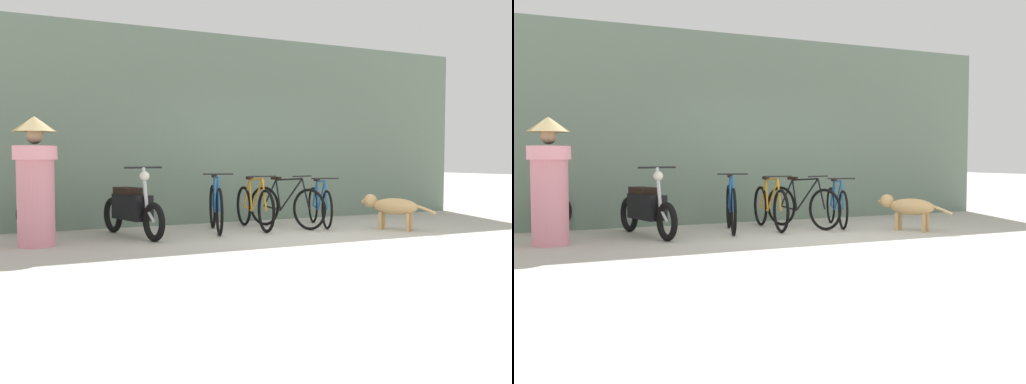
{
  "view_description": "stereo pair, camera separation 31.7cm",
  "coord_description": "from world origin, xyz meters",
  "views": [
    {
      "loc": [
        -4.7,
        -6.95,
        1.16
      ],
      "look_at": [
        -0.66,
        0.93,
        0.65
      ],
      "focal_mm": 42.0,
      "sensor_mm": 36.0,
      "label": 1
    },
    {
      "loc": [
        -4.41,
        -7.09,
        1.16
      ],
      "look_at": [
        -0.66,
        0.93,
        0.65
      ],
      "focal_mm": 42.0,
      "sensor_mm": 36.0,
      "label": 2
    }
  ],
  "objects": [
    {
      "name": "bicycle_1",
      "position": [
        -0.3,
        1.68,
        0.36
      ],
      "size": [
        0.46,
        1.71,
        0.88
      ],
      "rotation": [
        0.0,
        0.0,
        -1.69
      ],
      "color": "black",
      "rests_on": "ground"
    },
    {
      "name": "motorcycle",
      "position": [
        -2.33,
        1.63,
        0.41
      ],
      "size": [
        0.58,
        1.82,
        1.03
      ],
      "rotation": [
        0.0,
        0.0,
        -1.37
      ],
      "color": "black",
      "rests_on": "ground"
    },
    {
      "name": "stray_dog",
      "position": [
        1.56,
        0.53,
        0.38
      ],
      "size": [
        0.68,
        1.12,
        0.57
      ],
      "rotation": [
        0.0,
        0.0,
        2.07
      ],
      "color": "tan",
      "rests_on": "ground"
    },
    {
      "name": "bicycle_3",
      "position": [
        0.9,
        1.58,
        0.35
      ],
      "size": [
        0.62,
        1.54,
        0.83
      ],
      "rotation": [
        0.0,
        0.0,
        -1.91
      ],
      "color": "black",
      "rests_on": "ground"
    },
    {
      "name": "bicycle_0",
      "position": [
        -1.0,
        1.64,
        0.38
      ],
      "size": [
        0.6,
        1.64,
        0.92
      ],
      "rotation": [
        0.0,
        0.0,
        -1.87
      ],
      "color": "black",
      "rests_on": "ground"
    },
    {
      "name": "ground_plane",
      "position": [
        0.0,
        0.0,
        0.0
      ],
      "size": [
        60.0,
        60.0,
        0.0
      ],
      "primitive_type": "plane",
      "color": "#B7B2A5"
    },
    {
      "name": "bicycle_2",
      "position": [
        0.24,
        1.6,
        0.36
      ],
      "size": [
        0.63,
        1.57,
        0.87
      ],
      "rotation": [
        0.0,
        0.0,
        -1.23
      ],
      "color": "black",
      "rests_on": "ground"
    },
    {
      "name": "shop_wall_back",
      "position": [
        0.0,
        2.92,
        1.67
      ],
      "size": [
        9.89,
        0.2,
        3.34
      ],
      "color": "slate",
      "rests_on": "ground"
    },
    {
      "name": "spare_tire_left",
      "position": [
        -3.55,
        2.68,
        0.31
      ],
      "size": [
        0.6,
        0.28,
        0.63
      ],
      "rotation": [
        0.0,
        0.0,
        0.39
      ],
      "color": "black",
      "rests_on": "ground"
    },
    {
      "name": "person_in_robes",
      "position": [
        -3.71,
        1.27,
        0.89
      ],
      "size": [
        0.74,
        0.74,
        1.69
      ],
      "rotation": [
        0.0,
        0.0,
        2.75
      ],
      "color": "pink",
      "rests_on": "ground"
    }
  ]
}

